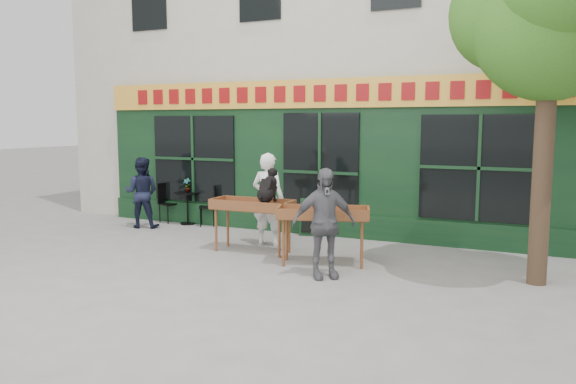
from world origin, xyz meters
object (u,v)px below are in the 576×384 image
book_cart_center (252,208)px  dog (268,184)px  book_cart_right (323,217)px  woman (268,199)px  bistro_table (187,201)px  man_left (142,193)px  man_right (324,223)px

book_cart_center → dog: dog is taller
book_cart_right → woman: bearing=130.0°
book_cart_right → bistro_table: (-4.30, 2.19, -0.28)m
book_cart_center → book_cart_right: (1.53, -0.32, 0.00)m
book_cart_right → man_left: 5.20m
book_cart_right → man_right: (0.30, -0.75, 0.04)m
man_left → book_cart_right: bearing=142.7°
book_cart_center → man_left: 3.63m
bistro_table → book_cart_right: bearing=-27.0°
woman → man_left: (-3.47, 0.44, -0.10)m
woman → bistro_table: (-2.77, 1.22, -0.37)m
book_cart_center → book_cart_right: size_ratio=0.94×
woman → bistro_table: size_ratio=2.39×
book_cart_right → dog: bearing=149.5°
woman → book_cart_right: bearing=146.6°
man_left → book_cart_center: bearing=140.9°
man_right → bistro_table: (-4.60, 2.94, -0.31)m
book_cart_center → man_left: (-3.47, 1.09, -0.01)m
woman → man_right: (1.83, -1.72, -0.05)m
dog → bistro_table: dog is taller
bistro_table → man_left: 1.08m
woman → man_right: bearing=135.7°
book_cart_right → man_left: size_ratio=1.00×
woman → man_right: woman is taller
man_right → man_left: size_ratio=1.06×
book_cart_center → man_left: man_left is taller
book_cart_right → bistro_table: book_cart_right is taller
dog → man_right: bearing=-35.6°
book_cart_center → dog: (0.35, -0.05, 0.47)m
dog → book_cart_center: bearing=170.6°
book_cart_center → bistro_table: 3.35m
book_cart_right → book_cart_center: bearing=150.5°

